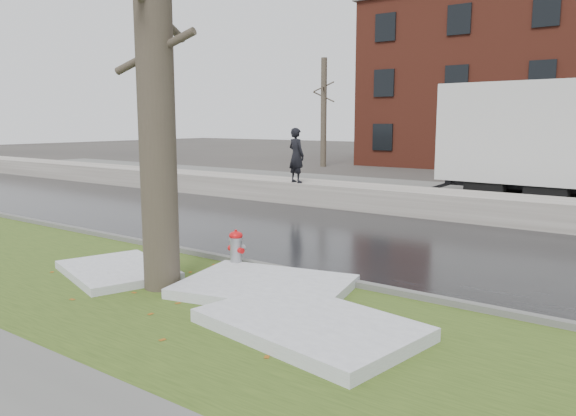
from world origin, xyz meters
The scene contains 14 objects.
ground centered at (0.00, 0.00, 0.00)m, with size 120.00×120.00×0.00m, color #47423D.
verge centered at (0.00, -1.25, 0.02)m, with size 60.00×4.50×0.04m, color #314918.
road centered at (0.00, 4.50, 0.01)m, with size 60.00×7.00×0.03m, color black.
parking_lot centered at (0.00, 13.00, 0.01)m, with size 60.00×9.00×0.03m, color slate.
curb centered at (0.00, 1.00, 0.07)m, with size 60.00×0.15×0.14m, color slate.
snowbank centered at (0.00, 8.70, 0.38)m, with size 60.00×1.60×0.75m, color #BBB5AB.
bg_tree_left centered at (-12.00, 22.00, 3.33)m, with size 1.40×1.62×6.50m.
bg_tree_center centered at (-6.00, 26.00, 3.33)m, with size 1.40×1.62×6.50m.
fire_hydrant centered at (-0.14, 0.60, 0.45)m, with size 0.38×0.34×0.76m.
tree centered at (-0.42, -0.93, 3.76)m, with size 1.52×1.78×7.39m.
worker centered at (-4.13, 8.10, 1.65)m, with size 0.66×0.43×1.80m, color black.
snow_patch_near centered at (1.10, -0.10, 0.12)m, with size 2.60×2.00×0.16m, color silver.
snow_patch_far centered at (-1.69, -0.88, 0.11)m, with size 2.20×1.60×0.14m, color silver.
snow_patch_side centered at (2.66, -1.12, 0.13)m, with size 2.80×1.80×0.18m, color silver.
Camera 1 is at (6.60, -6.96, 2.78)m, focal length 35.00 mm.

